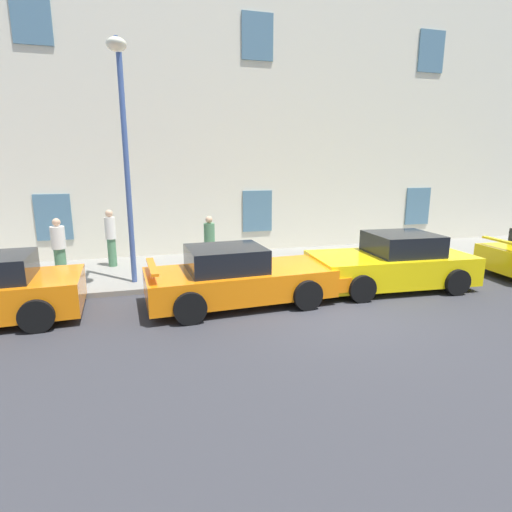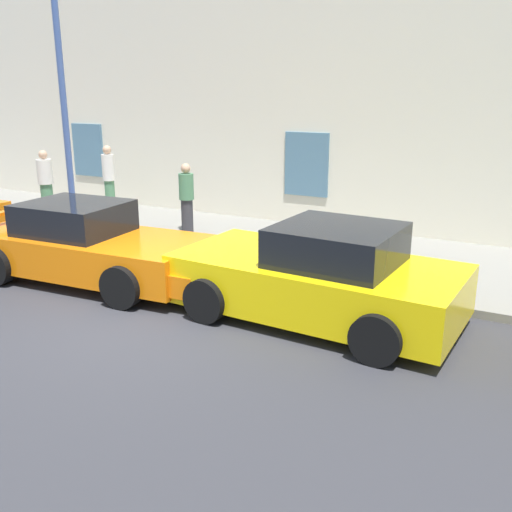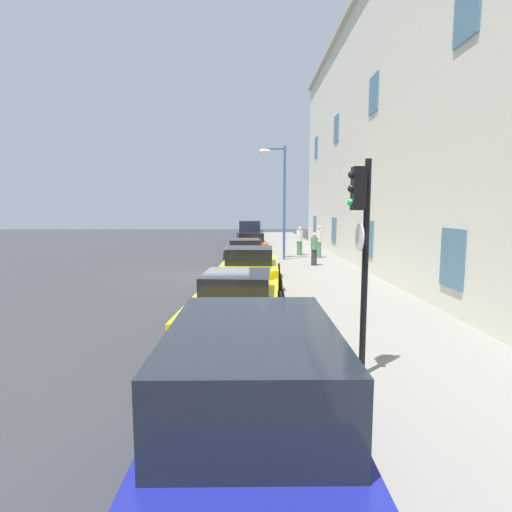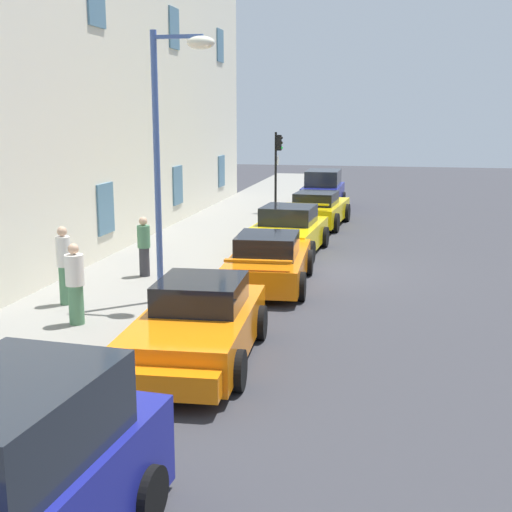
{
  "view_description": "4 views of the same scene",
  "coord_description": "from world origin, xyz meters",
  "px_view_note": "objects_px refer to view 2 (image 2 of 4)",
  "views": [
    {
      "loc": [
        -3.98,
        -7.95,
        3.26
      ],
      "look_at": [
        -1.38,
        1.51,
        1.03
      ],
      "focal_mm": 28.19,
      "sensor_mm": 36.0,
      "label": 1
    },
    {
      "loc": [
        5.33,
        -6.34,
        3.38
      ],
      "look_at": [
        0.67,
        2.51,
        0.42
      ],
      "focal_mm": 40.33,
      "sensor_mm": 36.0,
      "label": 2
    },
    {
      "loc": [
        16.56,
        1.25,
        2.82
      ],
      "look_at": [
        1.24,
        1.52,
        1.0
      ],
      "focal_mm": 27.53,
      "sensor_mm": 36.0,
      "label": 3
    },
    {
      "loc": [
        -18.87,
        -2.08,
        4.37
      ],
      "look_at": [
        -1.23,
        1.54,
        0.62
      ],
      "focal_mm": 48.15,
      "sensor_mm": 36.0,
      "label": 4
    }
  ],
  "objects_px": {
    "sportscar_white_middle": "(307,276)",
    "pedestrian_bystander": "(109,179)",
    "pedestrian_strolling": "(46,183)",
    "sportscar_yellow_flank": "(97,248)",
    "street_lamp": "(43,43)",
    "pedestrian_admiring": "(187,197)"
  },
  "relations": [
    {
      "from": "street_lamp",
      "to": "pedestrian_bystander",
      "type": "bearing_deg",
      "value": 105.94
    },
    {
      "from": "sportscar_white_middle",
      "to": "street_lamp",
      "type": "distance_m",
      "value": 7.63
    },
    {
      "from": "sportscar_white_middle",
      "to": "pedestrian_bystander",
      "type": "bearing_deg",
      "value": 152.11
    },
    {
      "from": "pedestrian_bystander",
      "to": "pedestrian_admiring",
      "type": "bearing_deg",
      "value": -14.42
    },
    {
      "from": "sportscar_white_middle",
      "to": "pedestrian_admiring",
      "type": "distance_m",
      "value": 5.29
    },
    {
      "from": "pedestrian_admiring",
      "to": "pedestrian_strolling",
      "type": "bearing_deg",
      "value": -177.97
    },
    {
      "from": "sportscar_white_middle",
      "to": "street_lamp",
      "type": "height_order",
      "value": "street_lamp"
    },
    {
      "from": "pedestrian_bystander",
      "to": "pedestrian_strolling",
      "type": "bearing_deg",
      "value": -145.35
    },
    {
      "from": "sportscar_white_middle",
      "to": "pedestrian_strolling",
      "type": "distance_m",
      "value": 9.08
    },
    {
      "from": "street_lamp",
      "to": "pedestrian_admiring",
      "type": "xyz_separation_m",
      "value": [
        2.28,
        1.66,
        -3.29
      ]
    },
    {
      "from": "sportscar_yellow_flank",
      "to": "sportscar_white_middle",
      "type": "xyz_separation_m",
      "value": [
        3.98,
        0.23,
        0.01
      ]
    },
    {
      "from": "pedestrian_admiring",
      "to": "pedestrian_strolling",
      "type": "distance_m",
      "value": 4.3
    },
    {
      "from": "sportscar_yellow_flank",
      "to": "pedestrian_admiring",
      "type": "height_order",
      "value": "pedestrian_admiring"
    },
    {
      "from": "sportscar_white_middle",
      "to": "pedestrian_bystander",
      "type": "height_order",
      "value": "pedestrian_bystander"
    },
    {
      "from": "sportscar_yellow_flank",
      "to": "pedestrian_bystander",
      "type": "bearing_deg",
      "value": 128.92
    },
    {
      "from": "sportscar_yellow_flank",
      "to": "sportscar_white_middle",
      "type": "relative_size",
      "value": 1.03
    },
    {
      "from": "pedestrian_strolling",
      "to": "pedestrian_admiring",
      "type": "bearing_deg",
      "value": 2.03
    },
    {
      "from": "street_lamp",
      "to": "pedestrian_admiring",
      "type": "relative_size",
      "value": 3.77
    },
    {
      "from": "sportscar_white_middle",
      "to": "pedestrian_strolling",
      "type": "height_order",
      "value": "pedestrian_strolling"
    },
    {
      "from": "sportscar_white_middle",
      "to": "street_lamp",
      "type": "bearing_deg",
      "value": 167.79
    },
    {
      "from": "pedestrian_admiring",
      "to": "pedestrian_bystander",
      "type": "distance_m",
      "value": 3.07
    },
    {
      "from": "sportscar_yellow_flank",
      "to": "pedestrian_strolling",
      "type": "distance_m",
      "value": 5.6
    }
  ]
}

